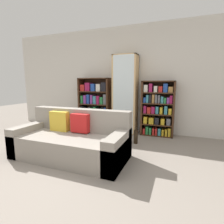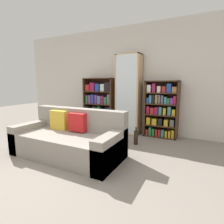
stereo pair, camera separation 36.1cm
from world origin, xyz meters
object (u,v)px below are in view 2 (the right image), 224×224
Objects in this scene: display_cabinet at (129,95)px; bookshelf_right at (161,110)px; couch at (69,139)px; wine_bottle at (136,137)px; bookshelf_left at (100,105)px.

display_cabinet is 1.48× the size of bookshelf_right.
couch is 1.46× the size of bookshelf_right.
wine_bottle is at bearing -113.48° from bookshelf_right.
bookshelf_right is 3.60× the size of wine_bottle.
bookshelf_right is at bearing 66.52° from wine_bottle.
display_cabinet reaches higher than bookshelf_right.
couch is at bearing -130.19° from wine_bottle.
bookshelf_left is 0.91m from display_cabinet.
display_cabinet reaches higher than wine_bottle.
bookshelf_left is 0.72× the size of display_cabinet.
display_cabinet reaches higher than couch.
display_cabinet is (0.87, -0.02, 0.29)m from bookshelf_left.
couch is 0.98× the size of display_cabinet.
bookshelf_right is (1.22, 1.83, 0.37)m from couch.
bookshelf_right reaches higher than couch.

